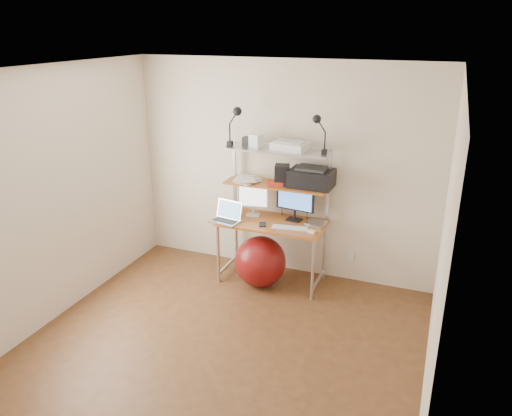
# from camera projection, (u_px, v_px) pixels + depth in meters

# --- Properties ---
(room) EXTENTS (3.60, 3.60, 3.60)m
(room) POSITION_uv_depth(u_px,v_px,m) (215.00, 225.00, 4.20)
(room) COLOR brown
(room) RESTS_ON ground
(computer_desk) EXTENTS (1.20, 0.60, 1.57)m
(computer_desk) POSITION_uv_depth(u_px,v_px,m) (274.00, 202.00, 5.62)
(computer_desk) COLOR #B66423
(computer_desk) RESTS_ON ground
(desktop) EXTENTS (1.20, 0.60, 0.00)m
(desktop) POSITION_uv_depth(u_px,v_px,m) (272.00, 222.00, 5.64)
(desktop) COLOR #B66423
(desktop) RESTS_ON computer_desk
(mid_shelf) EXTENTS (1.18, 0.34, 0.00)m
(mid_shelf) POSITION_uv_depth(u_px,v_px,m) (276.00, 184.00, 5.61)
(mid_shelf) COLOR #B66423
(mid_shelf) RESTS_ON computer_desk
(top_shelf) EXTENTS (1.18, 0.34, 0.00)m
(top_shelf) POSITION_uv_depth(u_px,v_px,m) (277.00, 149.00, 5.47)
(top_shelf) COLOR #B9B8BE
(top_shelf) RESTS_ON computer_desk
(floor) EXTENTS (3.60, 3.60, 0.00)m
(floor) POSITION_uv_depth(u_px,v_px,m) (219.00, 349.00, 4.63)
(floor) COLOR brown
(floor) RESTS_ON ground
(wall_outlet) EXTENTS (0.08, 0.01, 0.12)m
(wall_outlet) POSITION_uv_depth(u_px,v_px,m) (350.00, 256.00, 5.80)
(wall_outlet) COLOR silver
(wall_outlet) RESTS_ON room
(monitor_silver) EXTENTS (0.35, 0.15, 0.40)m
(monitor_silver) POSITION_uv_depth(u_px,v_px,m) (253.00, 198.00, 5.75)
(monitor_silver) COLOR silver
(monitor_silver) RESTS_ON desktop
(monitor_black) EXTENTS (0.46, 0.15, 0.46)m
(monitor_black) POSITION_uv_depth(u_px,v_px,m) (295.00, 201.00, 5.61)
(monitor_black) COLOR black
(monitor_black) RESTS_ON desktop
(laptop) EXTENTS (0.37, 0.32, 0.29)m
(laptop) POSITION_uv_depth(u_px,v_px,m) (227.00, 217.00, 5.65)
(laptop) COLOR silver
(laptop) RESTS_ON desktop
(keyboard) EXTENTS (0.40, 0.17, 0.01)m
(keyboard) POSITION_uv_depth(u_px,v_px,m) (290.00, 228.00, 5.45)
(keyboard) COLOR silver
(keyboard) RESTS_ON desktop
(mouse) EXTENTS (0.09, 0.07, 0.02)m
(mouse) POSITION_uv_depth(u_px,v_px,m) (311.00, 232.00, 5.34)
(mouse) COLOR silver
(mouse) RESTS_ON desktop
(mac_mini) EXTENTS (0.23, 0.23, 0.04)m
(mac_mini) POSITION_uv_depth(u_px,v_px,m) (316.00, 224.00, 5.53)
(mac_mini) COLOR silver
(mac_mini) RESTS_ON desktop
(phone) EXTENTS (0.12, 0.15, 0.01)m
(phone) POSITION_uv_depth(u_px,v_px,m) (263.00, 224.00, 5.54)
(phone) COLOR black
(phone) RESTS_ON desktop
(printer) EXTENTS (0.48, 0.34, 0.23)m
(printer) POSITION_uv_depth(u_px,v_px,m) (312.00, 177.00, 5.47)
(printer) COLOR black
(printer) RESTS_ON mid_shelf
(nas_cube) EXTENTS (0.19, 0.19, 0.23)m
(nas_cube) POSITION_uv_depth(u_px,v_px,m) (282.00, 175.00, 5.53)
(nas_cube) COLOR black
(nas_cube) RESTS_ON mid_shelf
(red_box) EXTENTS (0.20, 0.16, 0.05)m
(red_box) POSITION_uv_depth(u_px,v_px,m) (275.00, 183.00, 5.55)
(red_box) COLOR red
(red_box) RESTS_ON mid_shelf
(scanner) EXTENTS (0.40, 0.29, 0.10)m
(scanner) POSITION_uv_depth(u_px,v_px,m) (290.00, 146.00, 5.40)
(scanner) COLOR silver
(scanner) RESTS_ON top_shelf
(box_white) EXTENTS (0.15, 0.13, 0.15)m
(box_white) POSITION_uv_depth(u_px,v_px,m) (256.00, 141.00, 5.52)
(box_white) COLOR silver
(box_white) RESTS_ON top_shelf
(box_grey) EXTENTS (0.11, 0.11, 0.10)m
(box_grey) POSITION_uv_depth(u_px,v_px,m) (247.00, 141.00, 5.61)
(box_grey) COLOR #2A2A2D
(box_grey) RESTS_ON top_shelf
(clip_lamp_left) EXTENTS (0.18, 0.10, 0.45)m
(clip_lamp_left) POSITION_uv_depth(u_px,v_px,m) (236.00, 118.00, 5.46)
(clip_lamp_left) COLOR black
(clip_lamp_left) RESTS_ON top_shelf
(clip_lamp_right) EXTENTS (0.16, 0.09, 0.41)m
(clip_lamp_right) POSITION_uv_depth(u_px,v_px,m) (318.00, 125.00, 5.17)
(clip_lamp_right) COLOR black
(clip_lamp_right) RESTS_ON top_shelf
(exercise_ball) EXTENTS (0.59, 0.59, 0.59)m
(exercise_ball) POSITION_uv_depth(u_px,v_px,m) (260.00, 261.00, 5.69)
(exercise_ball) COLOR maroon
(exercise_ball) RESTS_ON floor
(paper_stack) EXTENTS (0.35, 0.42, 0.03)m
(paper_stack) POSITION_uv_depth(u_px,v_px,m) (246.00, 179.00, 5.72)
(paper_stack) COLOR white
(paper_stack) RESTS_ON mid_shelf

